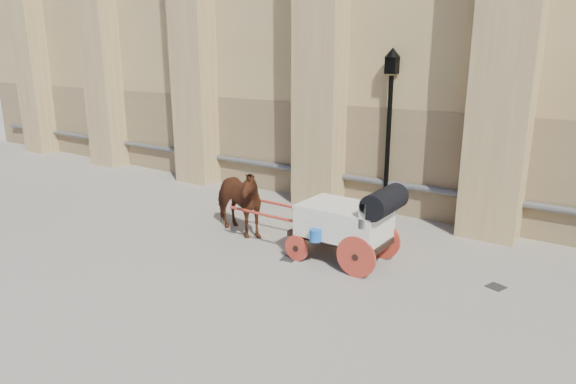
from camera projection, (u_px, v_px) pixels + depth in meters
The scene contains 6 objects.
ground at pixel (276, 246), 12.30m from camera, with size 90.00×90.00×0.00m, color slate.
horse at pixel (235, 200), 12.92m from camera, with size 0.96×2.11×1.78m, color #582C19.
carriage at pixel (349, 220), 11.14m from camera, with size 4.13×1.47×1.80m.
street_lamp at pixel (389, 129), 14.05m from camera, with size 0.43×0.43×4.61m.
drain_grate_near at pixel (289, 259), 11.54m from camera, with size 0.32×0.32×0.01m, color black.
drain_grate_far at pixel (496, 287), 10.18m from camera, with size 0.32×0.32×0.01m, color black.
Camera 1 is at (6.77, -9.30, 4.54)m, focal length 32.00 mm.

